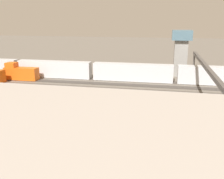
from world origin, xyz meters
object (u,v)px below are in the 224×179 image
at_px(train_on_track_5, 199,105).
at_px(control_tower, 181,49).
at_px(train_on_track_8, 46,122).
at_px(signal_gantry, 206,70).
at_px(train_on_track_7, 7,111).
at_px(train_on_track_1, 21,73).
at_px(train_on_track_0, 133,72).

xyz_separation_m(train_on_track_5, control_tower, (1.95, -35.73, 6.22)).
xyz_separation_m(train_on_track_8, signal_gantry, (-25.20, -20.00, 5.18)).
distance_m(train_on_track_8, train_on_track_5, 28.20).
relative_size(train_on_track_7, train_on_track_1, 9.56).
height_order(train_on_track_7, control_tower, control_tower).
bearing_deg(control_tower, train_on_track_1, 18.68).
height_order(train_on_track_1, control_tower, control_tower).
distance_m(train_on_track_8, train_on_track_1, 42.79).
bearing_deg(control_tower, train_on_track_0, 37.97).
distance_m(signal_gantry, control_tower, 30.91).
distance_m(train_on_track_7, train_on_track_0, 39.38).
relative_size(train_on_track_7, control_tower, 6.71).
height_order(train_on_track_5, train_on_track_0, train_on_track_0).
xyz_separation_m(train_on_track_7, train_on_track_0, (-18.03, -35.00, 0.60)).
bearing_deg(train_on_track_0, train_on_track_8, 78.46).
relative_size(train_on_track_8, train_on_track_5, 0.79).
relative_size(train_on_track_5, train_on_track_1, 9.06).
height_order(train_on_track_8, train_on_track_1, same).
height_order(train_on_track_0, control_tower, control_tower).
relative_size(signal_gantry, control_tower, 3.16).
xyz_separation_m(train_on_track_7, signal_gantry, (-35.06, -15.00, 5.78)).
bearing_deg(train_on_track_1, control_tower, -161.32).
height_order(train_on_track_8, train_on_track_0, same).
bearing_deg(control_tower, train_on_track_8, 66.63).
bearing_deg(train_on_track_8, train_on_track_5, -147.85).
xyz_separation_m(train_on_track_5, train_on_track_1, (48.47, -20.00, 0.08)).
bearing_deg(train_on_track_8, signal_gantry, -141.56).
bearing_deg(signal_gantry, train_on_track_0, -49.58).
bearing_deg(train_on_track_7, control_tower, -124.80).
xyz_separation_m(train_on_track_1, control_tower, (-46.53, -15.73, 6.14)).
distance_m(train_on_track_8, signal_gantry, 32.59).
distance_m(train_on_track_8, control_tower, 55.56).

